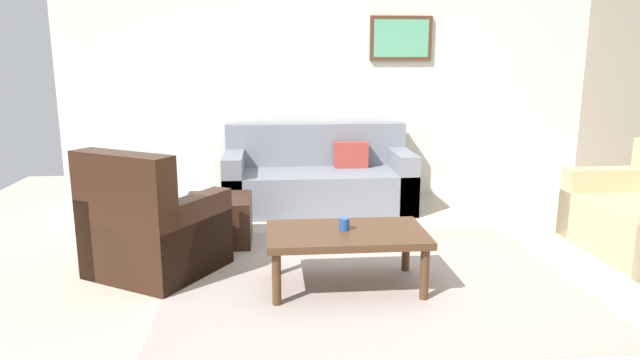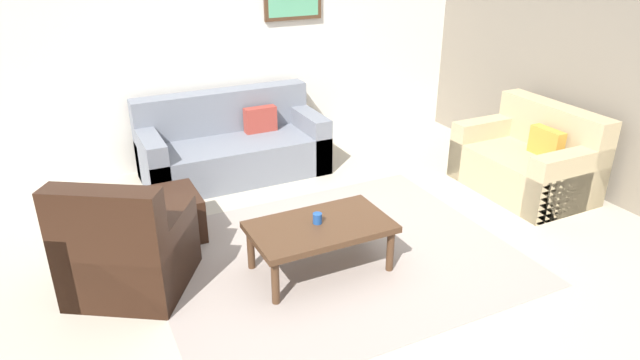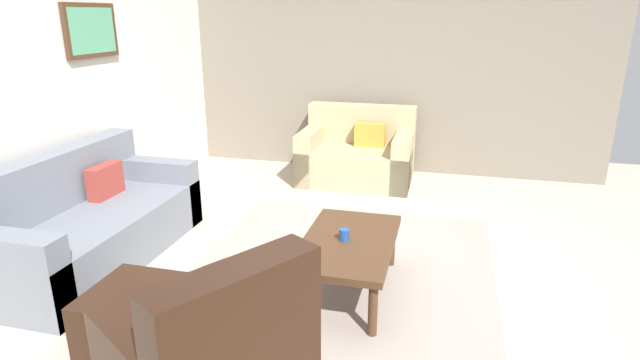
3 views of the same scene
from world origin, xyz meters
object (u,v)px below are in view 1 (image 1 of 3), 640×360
Objects in this scene: ottoman at (219,220)px; coffee_table at (346,238)px; framed_artwork at (401,38)px; armchair_leather at (150,234)px; cup at (344,224)px; couch_main at (318,180)px.

coffee_table is (0.97, -1.07, 0.16)m from ottoman.
framed_artwork reaches higher than coffee_table.
armchair_leather reaches higher than cup.
ottoman is 2.94m from framed_artwork.
cup is at bearing -90.00° from couch_main.
cup reaches higher than coffee_table.
couch_main reaches higher than cup.
cup is at bearing -47.32° from ottoman.
couch_main is 1.78× the size of armchair_leather.
cup is (1.40, -0.34, 0.15)m from armchair_leather.
armchair_leather is at bearing -127.31° from couch_main.
couch_main is at bearing 52.69° from armchair_leather.
coffee_table reaches higher than ottoman.
ottoman is 6.68× the size of cup.
armchair_leather is 1.00× the size of coffee_table.
armchair_leather is (-1.40, -1.84, 0.01)m from couch_main.
coffee_table is at bearing -47.68° from ottoman.
cup is at bearing -13.70° from armchair_leather.
couch_main is 1.49m from ottoman.
framed_artwork reaches higher than couch_main.
armchair_leather is 1.46m from coffee_table.
couch_main is 3.50× the size of ottoman.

